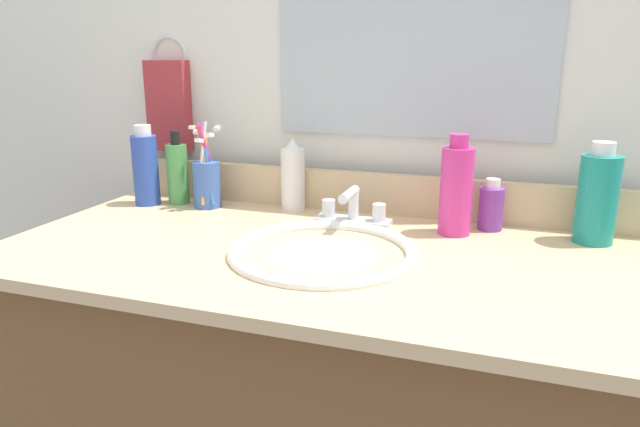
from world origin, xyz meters
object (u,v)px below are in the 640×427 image
Objects in this scene: faucet at (353,212)px; cup_blue_plastic at (207,181)px; bottle_lotion_white at (293,177)px; bottle_soap_pink at (456,189)px; bottle_shampoo_blue at (146,168)px; bottle_mouthwash_teal at (597,197)px; bottle_cream_purple at (491,207)px; bottle_toner_green at (178,173)px; hand_towel at (169,106)px.

cup_blue_plastic is (-0.36, 0.03, 0.03)m from faucet.
bottle_lotion_white is 0.82× the size of bottle_soap_pink.
bottle_soap_pink reaches higher than bottle_lotion_white.
cup_blue_plastic reaches higher than bottle_shampoo_blue.
bottle_cream_purple is (-0.19, 0.02, -0.04)m from bottle_mouthwash_teal.
bottle_lotion_white is 1.55× the size of bottle_cream_purple.
bottle_lotion_white is at bearing 176.58° from bottle_mouthwash_teal.
bottle_shampoo_blue is 0.15m from cup_blue_plastic.
bottle_shampoo_blue is (-0.07, -0.03, 0.01)m from bottle_toner_green.
bottle_lotion_white is 0.95× the size of bottle_toner_green.
bottle_soap_pink is (-0.26, -0.03, 0.00)m from bottle_mouthwash_teal.
hand_towel is at bearing 165.81° from faucet.
faucet is at bearing -14.19° from hand_towel.
hand_towel is 0.19m from bottle_toner_green.
bottle_soap_pink is (0.21, 0.01, 0.06)m from faucet.
hand_towel is at bearing 128.10° from bottle_toner_green.
bottle_cream_purple is at bearing 3.76° from bottle_shampoo_blue.
bottle_mouthwash_teal reaches higher than bottle_toner_green.
bottle_lotion_white reaches higher than faucet.
bottle_toner_green is at bearing -172.60° from bottle_lotion_white.
bottle_mouthwash_teal is 0.97× the size of cup_blue_plastic.
hand_towel reaches higher than bottle_toner_green.
bottle_shampoo_blue is (-0.97, -0.03, -0.00)m from bottle_mouthwash_teal.
bottle_lotion_white is at bearing 12.70° from cup_blue_plastic.
bottle_shampoo_blue reaches higher than bottle_lotion_white.
bottle_soap_pink reaches higher than faucet.
hand_towel is at bearing 147.20° from cup_blue_plastic.
cup_blue_plastic reaches higher than bottle_toner_green.
cup_blue_plastic is (0.15, -0.10, -0.16)m from hand_towel.
faucet is 0.83× the size of bottle_mouthwash_teal.
cup_blue_plastic is at bearing 177.54° from bottle_soap_pink.
faucet is at bearing -178.26° from bottle_soap_pink.
cup_blue_plastic is at bearing 175.12° from faucet.
bottle_mouthwash_teal is 0.97m from bottle_shampoo_blue.
bottle_mouthwash_teal is 0.91m from bottle_toner_green.
bottle_lotion_white is at bearing 7.40° from bottle_toner_green.
bottle_shampoo_blue is 0.94× the size of cup_blue_plastic.
bottle_cream_purple is at bearing -2.15° from bottle_lotion_white.
bottle_mouthwash_teal is (0.46, 0.04, 0.06)m from faucet.
bottle_cream_purple is 0.53× the size of cup_blue_plastic.
bottle_cream_purple is (0.07, 0.05, -0.04)m from bottle_soap_pink.
bottle_lotion_white is 0.38m from bottle_soap_pink.
faucet is 0.36m from cup_blue_plastic.
bottle_shampoo_blue is 0.79m from bottle_cream_purple.
bottle_cream_purple is 0.64m from cup_blue_plastic.
faucet is 0.45m from bottle_toner_green.
cup_blue_plastic is at bearing 9.00° from bottle_shampoo_blue.
cup_blue_plastic is (-0.20, -0.04, -0.01)m from bottle_lotion_white.
hand_towel is 0.74m from bottle_soap_pink.
bottle_mouthwash_teal is at bearing -6.35° from bottle_cream_purple.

